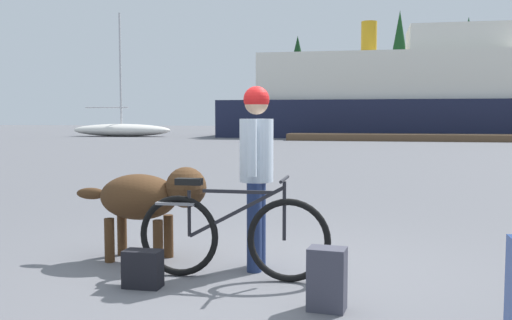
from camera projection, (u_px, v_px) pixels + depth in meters
The scene contains 12 objects.
ground_plane at pixel (260, 275), 5.26m from camera, with size 160.00×160.00×0.00m, color slate.
bicycle at pixel (231, 235), 5.10m from camera, with size 1.76×0.44×0.93m.
person_cyclist at pixel (256, 159), 5.40m from camera, with size 0.32×0.53×1.74m.
dog at pixel (149, 197), 5.75m from camera, with size 1.39×0.54×0.96m.
backpack at pixel (327, 279), 4.29m from camera, with size 0.28×0.20×0.48m, color #3F3F4C.
handbag_pannier at pixel (143, 269), 4.86m from camera, with size 0.32×0.18×0.32m, color black.
dock_pier at pixel (438, 138), 33.66m from camera, with size 17.78×2.39×0.40m, color brown.
ferry_boat at pixel (416, 97), 40.08m from camera, with size 26.78×8.42×8.15m.
sailboat_moored at pixel (121, 129), 41.36m from camera, with size 7.46×2.09×8.84m.
pine_tree_far_left at pixel (298, 71), 59.46m from camera, with size 3.43×3.43×9.81m.
pine_tree_center at pixel (399, 58), 58.21m from camera, with size 3.24×3.24×12.21m.
pine_tree_mid_back at pixel (468, 59), 59.71m from camera, with size 3.63×3.63×11.80m.
Camera 1 is at (0.96, -5.07, 1.46)m, focal length 40.00 mm.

